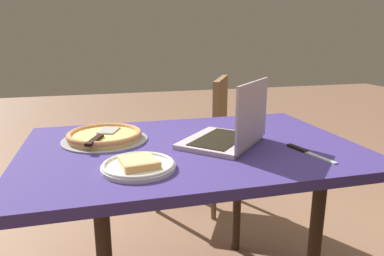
{
  "coord_description": "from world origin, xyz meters",
  "views": [
    {
      "loc": [
        -0.33,
        -1.27,
        1.16
      ],
      "look_at": [
        0.02,
        0.04,
        0.8
      ],
      "focal_mm": 32.87,
      "sensor_mm": 36.0,
      "label": 1
    }
  ],
  "objects_px": {
    "table_knife": "(306,152)",
    "chair_far": "(203,134)",
    "pizza_plate": "(139,165)",
    "dining_table": "(191,160)",
    "pizza_tray": "(105,136)",
    "laptop": "(230,132)"
  },
  "relations": [
    {
      "from": "table_knife",
      "to": "chair_far",
      "type": "relative_size",
      "value": 0.25
    },
    {
      "from": "chair_far",
      "to": "pizza_plate",
      "type": "bearing_deg",
      "value": -115.93
    },
    {
      "from": "table_knife",
      "to": "chair_far",
      "type": "xyz_separation_m",
      "value": [
        -0.06,
        1.11,
        -0.24
      ]
    },
    {
      "from": "dining_table",
      "to": "pizza_tray",
      "type": "distance_m",
      "value": 0.36
    },
    {
      "from": "pizza_tray",
      "to": "chair_far",
      "type": "bearing_deg",
      "value": 50.16
    },
    {
      "from": "table_knife",
      "to": "pizza_tray",
      "type": "bearing_deg",
      "value": 154.1
    },
    {
      "from": "laptop",
      "to": "pizza_tray",
      "type": "height_order",
      "value": "laptop"
    },
    {
      "from": "dining_table",
      "to": "pizza_plate",
      "type": "relative_size",
      "value": 5.35
    },
    {
      "from": "laptop",
      "to": "chair_far",
      "type": "bearing_deg",
      "value": 79.65
    },
    {
      "from": "pizza_tray",
      "to": "chair_far",
      "type": "relative_size",
      "value": 0.39
    },
    {
      "from": "dining_table",
      "to": "table_knife",
      "type": "xyz_separation_m",
      "value": [
        0.38,
        -0.2,
        0.07
      ]
    },
    {
      "from": "table_knife",
      "to": "pizza_plate",
      "type": "bearing_deg",
      "value": -178.98
    },
    {
      "from": "dining_table",
      "to": "pizza_tray",
      "type": "xyz_separation_m",
      "value": [
        -0.32,
        0.14,
        0.08
      ]
    },
    {
      "from": "chair_far",
      "to": "laptop",
      "type": "bearing_deg",
      "value": -100.35
    },
    {
      "from": "pizza_tray",
      "to": "table_knife",
      "type": "xyz_separation_m",
      "value": [
        0.7,
        -0.34,
        -0.02
      ]
    },
    {
      "from": "dining_table",
      "to": "pizza_plate",
      "type": "height_order",
      "value": "pizza_plate"
    },
    {
      "from": "laptop",
      "to": "pizza_plate",
      "type": "distance_m",
      "value": 0.41
    },
    {
      "from": "pizza_plate",
      "to": "chair_far",
      "type": "xyz_separation_m",
      "value": [
        0.55,
        1.12,
        -0.25
      ]
    },
    {
      "from": "pizza_plate",
      "to": "table_knife",
      "type": "height_order",
      "value": "pizza_plate"
    },
    {
      "from": "dining_table",
      "to": "pizza_tray",
      "type": "bearing_deg",
      "value": 156.09
    },
    {
      "from": "chair_far",
      "to": "dining_table",
      "type": "bearing_deg",
      "value": -109.31
    },
    {
      "from": "laptop",
      "to": "pizza_plate",
      "type": "xyz_separation_m",
      "value": [
        -0.37,
        -0.17,
        -0.04
      ]
    }
  ]
}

